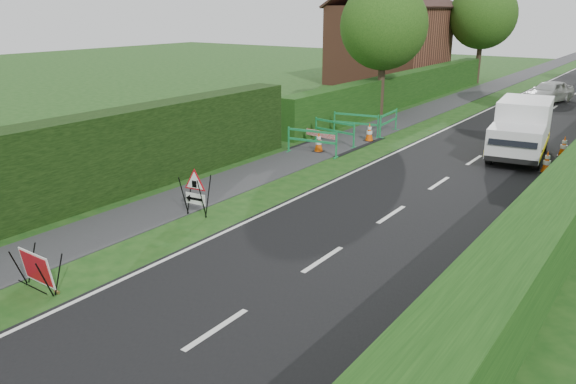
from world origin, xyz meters
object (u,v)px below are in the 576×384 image
Objects in this scene: triangle_sign at (194,189)px; works_van at (521,128)px; red_rect_sign at (37,269)px; hatchback_car at (549,92)px.

triangle_sign is 0.23× the size of works_van.
red_rect_sign is 30.92m from hatchback_car.
hatchback_car reaches higher than red_rect_sign.
red_rect_sign is at bearing -80.81° from hatchback_car.
works_van is at bearing 57.76° from triangle_sign.
red_rect_sign is 0.88× the size of triangle_sign.
works_van reaches higher than hatchback_car.
red_rect_sign is 0.26× the size of hatchback_car.
hatchback_car is (3.55, 25.94, -0.13)m from triangle_sign.
works_van is (5.42, 11.65, 0.33)m from triangle_sign.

